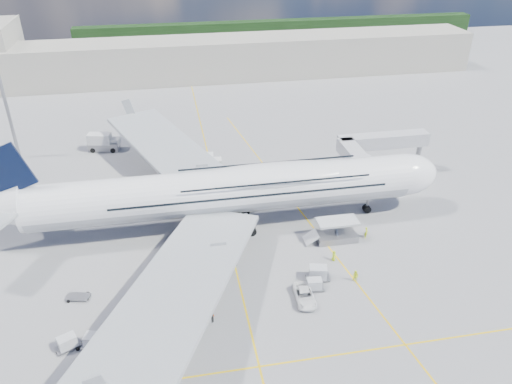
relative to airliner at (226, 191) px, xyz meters
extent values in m
plane|color=gray|center=(-0.26, -10.00, -6.87)|extent=(300.00, 300.00, 0.00)
cube|color=yellow|center=(-0.26, -10.00, -6.86)|extent=(0.25, 220.00, 0.01)
cube|color=yellow|center=(-0.26, -30.00, -6.86)|extent=(120.00, 0.25, 0.01)
cube|color=yellow|center=(13.74, 0.00, -6.86)|extent=(14.16, 99.06, 0.01)
cylinder|color=white|center=(-0.26, 0.00, -0.07)|extent=(62.00, 7.20, 7.20)
cylinder|color=#9EA0A5|center=(-0.26, 0.00, -0.22)|extent=(60.76, 7.13, 7.13)
ellipsoid|color=white|center=(7.74, 0.00, 1.91)|extent=(36.00, 6.84, 3.76)
ellipsoid|color=white|center=(30.74, 0.00, -0.07)|extent=(11.52, 7.20, 7.20)
ellipsoid|color=black|center=(33.98, 0.00, 0.53)|extent=(3.84, 4.16, 1.44)
cube|color=#999EA3|center=(-8.26, 20.00, -1.27)|extent=(25.49, 39.15, 3.35)
cube|color=#999EA3|center=(-8.26, -20.00, -1.27)|extent=(25.49, 39.15, 3.35)
cylinder|color=#B7BABF|center=(-3.26, 12.50, -3.67)|extent=(5.20, 3.50, 3.50)
cylinder|color=#B7BABF|center=(-7.76, 23.00, -3.67)|extent=(5.20, 3.50, 3.50)
cylinder|color=#B7BABF|center=(-3.26, -12.50, -3.67)|extent=(5.20, 3.50, 3.50)
cylinder|color=#B7BABF|center=(-7.76, -23.00, -3.67)|extent=(5.20, 3.50, 3.50)
cylinder|color=gray|center=(24.74, 0.00, -4.67)|extent=(0.44, 0.44, 3.80)
cylinder|color=black|center=(24.74, 0.00, -6.22)|extent=(1.30, 0.90, 1.30)
cylinder|color=gray|center=(-0.26, 0.00, -4.67)|extent=(0.56, 0.56, 3.80)
cylinder|color=black|center=(-0.26, 3.20, -6.12)|extent=(1.50, 0.90, 1.50)
cube|color=#B7B7BC|center=(24.74, 8.60, 0.23)|extent=(3.00, 10.00, 2.60)
cube|color=#B7B7BC|center=(32.74, 13.60, 0.23)|extent=(18.00, 3.00, 2.60)
cylinder|color=gray|center=(26.74, 11.60, -3.32)|extent=(0.80, 0.80, 7.10)
cylinder|color=black|center=(26.74, 11.60, -6.42)|extent=(0.90, 0.80, 0.90)
cylinder|color=gray|center=(40.74, 13.60, -3.32)|extent=(1.00, 1.00, 7.10)
cube|color=gray|center=(40.74, 13.60, -6.47)|extent=(2.00, 2.00, 0.80)
cylinder|color=#B7B7BC|center=(24.74, 4.80, 0.23)|extent=(3.60, 3.60, 2.80)
cube|color=silver|center=(16.74, -7.10, -3.37)|extent=(6.50, 3.20, 0.35)
cube|color=gray|center=(16.74, -7.10, -6.32)|extent=(6.50, 3.20, 1.10)
cube|color=gray|center=(16.74, -7.10, -4.82)|extent=(0.22, 1.99, 3.00)
cylinder|color=black|center=(14.14, -8.30, -6.52)|extent=(0.70, 0.30, 0.70)
cube|color=silver|center=(12.54, -7.10, -5.87)|extent=(2.16, 2.60, 1.60)
cylinder|color=gray|center=(-40.26, 35.00, 5.63)|extent=(0.70, 0.70, 25.00)
cube|color=#B2AD9E|center=(-0.26, 85.00, -0.87)|extent=(180.00, 16.00, 12.00)
cube|color=#193814|center=(39.74, 130.00, -2.87)|extent=(160.00, 6.00, 8.00)
cube|color=gray|center=(-22.48, -23.00, -6.53)|extent=(3.30, 2.64, 0.17)
cylinder|color=black|center=(-23.64, -23.58, -6.65)|extent=(0.43, 0.17, 0.43)
cylinder|color=black|center=(-21.31, -22.42, -6.65)|extent=(0.43, 0.17, 0.43)
cube|color=silver|center=(-22.48, -23.00, -5.75)|extent=(2.55, 2.22, 1.46)
cube|color=gray|center=(-19.25, -23.47, -6.50)|extent=(3.49, 2.52, 0.19)
cylinder|color=black|center=(-20.51, -24.10, -6.64)|extent=(0.46, 0.19, 0.46)
cylinder|color=black|center=(-17.99, -22.84, -6.64)|extent=(0.46, 0.19, 0.46)
cube|color=silver|center=(-19.25, -23.47, -5.66)|extent=(2.66, 2.17, 1.57)
cube|color=gray|center=(-13.02, -18.99, -6.57)|extent=(2.56, 1.38, 0.15)
cylinder|color=black|center=(-14.04, -19.50, -6.68)|extent=(0.37, 0.15, 0.37)
cylinder|color=black|center=(-12.00, -18.48, -6.68)|extent=(0.37, 0.15, 0.37)
cube|color=gray|center=(-22.41, -13.98, -6.51)|extent=(3.35, 2.35, 0.18)
cylinder|color=black|center=(-23.62, -14.59, -6.65)|extent=(0.45, 0.18, 0.45)
cylinder|color=black|center=(-21.19, -13.38, -6.65)|extent=(0.45, 0.18, 0.45)
cube|color=gray|center=(9.82, -18.16, -6.54)|extent=(2.96, 1.81, 0.17)
cylinder|color=black|center=(8.70, -18.73, -6.66)|extent=(0.41, 0.17, 0.41)
cylinder|color=black|center=(10.94, -17.60, -6.66)|extent=(0.41, 0.17, 0.41)
cube|color=silver|center=(9.82, -18.16, -5.79)|extent=(2.21, 1.63, 1.40)
cube|color=gray|center=(10.97, -16.07, -6.47)|extent=(3.77, 2.61, 0.21)
cylinder|color=black|center=(9.59, -16.75, -6.62)|extent=(0.50, 0.21, 0.50)
cylinder|color=black|center=(12.34, -15.38, -6.62)|extent=(0.50, 0.21, 0.50)
cube|color=silver|center=(10.97, -16.07, -5.55)|extent=(2.85, 2.27, 1.71)
cube|color=silver|center=(-2.13, -11.11, -6.13)|extent=(3.19, 1.95, 1.38)
cube|color=black|center=(-2.13, -11.11, -5.28)|extent=(1.30, 1.46, 0.53)
cylinder|color=black|center=(-3.19, -11.70, -6.53)|extent=(0.68, 0.27, 0.68)
cylinder|color=black|center=(-1.07, -10.53, -6.53)|extent=(0.68, 0.27, 0.68)
cube|color=gray|center=(-1.45, 20.77, -5.92)|extent=(6.36, 2.83, 1.90)
cube|color=silver|center=(-2.11, 20.77, -4.11)|extent=(4.76, 2.78, 2.09)
cube|color=silver|center=(0.93, 20.77, -5.06)|extent=(1.90, 2.33, 1.52)
cube|color=black|center=(1.59, 20.77, -4.87)|extent=(0.31, 1.91, 0.86)
cylinder|color=black|center=(0.64, 19.67, -6.35)|extent=(1.05, 0.33, 1.05)
cylinder|color=black|center=(-3.54, 21.86, -6.35)|extent=(1.05, 0.33, 1.05)
cube|color=#DA3E0B|center=(-2.11, 20.77, -4.78)|extent=(4.81, 2.83, 0.48)
cube|color=gray|center=(-22.48, 34.88, -5.86)|extent=(6.87, 3.64, 2.01)
cube|color=silver|center=(-23.18, 34.88, -3.96)|extent=(5.21, 3.40, 2.21)
cube|color=silver|center=(-19.97, 34.88, -4.96)|extent=(2.22, 2.62, 1.61)
cube|color=black|center=(-19.27, 34.88, -4.76)|extent=(0.54, 2.00, 0.90)
cylinder|color=black|center=(-20.27, 33.72, -6.32)|extent=(1.10, 0.35, 1.10)
cylinder|color=black|center=(-24.68, 36.03, -6.32)|extent=(1.10, 0.35, 1.10)
imported|color=white|center=(7.93, -20.01, -6.10)|extent=(2.81, 5.63, 1.53)
imported|color=#D2E818|center=(21.66, -7.47, -5.87)|extent=(0.83, 0.87, 2.00)
imported|color=#EAFF1A|center=(16.08, -17.56, -5.93)|extent=(1.10, 1.16, 1.88)
imported|color=#9FF119|center=(-8.38, -12.26, -5.97)|extent=(0.96, 1.12, 1.80)
imported|color=#B8DB17|center=(14.62, -12.27, -5.99)|extent=(0.78, 0.98, 1.75)
imported|color=#8DDB17|center=(-9.78, -13.21, -6.11)|extent=(1.10, 0.85, 1.51)
cone|color=#DA3E0B|center=(35.15, 7.00, -6.59)|extent=(0.44, 0.44, 0.56)
cube|color=#DA3E0B|center=(35.15, 7.00, -6.85)|extent=(0.38, 0.38, 0.03)
cone|color=#DA3E0B|center=(-12.02, 8.72, -6.57)|extent=(0.47, 0.47, 0.60)
cube|color=#DA3E0B|center=(-12.02, 8.72, -6.85)|extent=(0.41, 0.41, 0.03)
cone|color=#DA3E0B|center=(-7.46, 27.06, -6.57)|extent=(0.46, 0.46, 0.59)
cube|color=#DA3E0B|center=(-7.46, 27.06, -6.85)|extent=(0.40, 0.40, 0.03)
cone|color=#DA3E0B|center=(-4.68, -20.70, -6.62)|extent=(0.39, 0.39, 0.49)
cube|color=#DA3E0B|center=(-4.68, -20.70, -6.85)|extent=(0.33, 0.33, 0.03)
cone|color=#DA3E0B|center=(-12.89, -22.10, -6.60)|extent=(0.42, 0.42, 0.53)
cube|color=#DA3E0B|center=(-12.89, -22.10, -6.85)|extent=(0.36, 0.36, 0.03)
cone|color=#DA3E0B|center=(-35.00, 7.53, -6.57)|extent=(0.47, 0.47, 0.59)
cube|color=#DA3E0B|center=(-35.00, 7.53, -6.85)|extent=(0.40, 0.40, 0.03)
camera|label=1|loc=(-8.09, -69.62, 39.58)|focal=35.00mm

